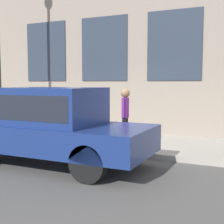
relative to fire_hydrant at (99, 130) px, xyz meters
The scene contains 5 objects.
ground_plane 0.88m from the fire_hydrant, 155.00° to the right, with size 80.00×80.00×0.00m, color #514F4C.
sidewalk 0.92m from the fire_hydrant, 22.06° to the right, with size 2.83×60.00×0.14m.
fire_hydrant is the anchor object (origin of this frame).
person 0.93m from the fire_hydrant, 84.04° to the right, with size 0.37×0.24×1.52m.
parked_car_navy_near 2.05m from the fire_hydrant, behind, with size 1.82×4.55×1.71m.
Camera 1 is at (-6.96, -3.63, 1.82)m, focal length 50.00 mm.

